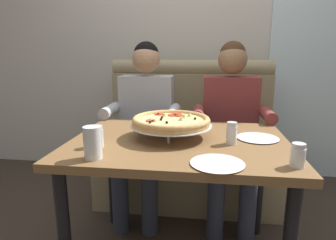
{
  "coord_description": "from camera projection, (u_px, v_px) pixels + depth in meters",
  "views": [
    {
      "loc": [
        0.13,
        -1.45,
        1.19
      ],
      "look_at": [
        -0.06,
        0.01,
        0.85
      ],
      "focal_mm": 30.93,
      "sensor_mm": 36.0,
      "label": 1
    }
  ],
  "objects": [
    {
      "name": "plate_near_right",
      "position": [
        258.0,
        137.0,
        1.54
      ],
      "size": [
        0.22,
        0.22,
        0.02
      ],
      "color": "white",
      "rests_on": "dining_table"
    },
    {
      "name": "booth_bench",
      "position": [
        188.0,
        148.0,
        2.46
      ],
      "size": [
        1.41,
        0.78,
        1.13
      ],
      "color": "#998966",
      "rests_on": "ground_plane"
    },
    {
      "name": "shaker_oregano",
      "position": [
        231.0,
        135.0,
        1.44
      ],
      "size": [
        0.05,
        0.05,
        0.11
      ],
      "color": "white",
      "rests_on": "dining_table"
    },
    {
      "name": "plate_near_left",
      "position": [
        217.0,
        162.0,
        1.18
      ],
      "size": [
        0.23,
        0.23,
        0.02
      ],
      "color": "white",
      "rests_on": "dining_table"
    },
    {
      "name": "drinking_glass",
      "position": [
        93.0,
        145.0,
        1.24
      ],
      "size": [
        0.08,
        0.08,
        0.14
      ],
      "color": "silver",
      "rests_on": "dining_table"
    },
    {
      "name": "back_wall_with_window",
      "position": [
        194.0,
        30.0,
        2.78
      ],
      "size": [
        6.0,
        0.12,
        2.8
      ],
      "primitive_type": "cube",
      "color": "beige",
      "rests_on": "ground_plane"
    },
    {
      "name": "pizza",
      "position": [
        171.0,
        121.0,
        1.55
      ],
      "size": [
        0.44,
        0.44,
        0.12
      ],
      "color": "silver",
      "rests_on": "dining_table"
    },
    {
      "name": "window_panel",
      "position": [
        336.0,
        28.0,
        2.55
      ],
      "size": [
        1.1,
        0.02,
        2.8
      ],
      "primitive_type": "cube",
      "color": "white",
      "rests_on": "ground_plane"
    },
    {
      "name": "dining_table",
      "position": [
        179.0,
        157.0,
        1.55
      ],
      "size": [
        1.13,
        0.84,
        0.75
      ],
      "color": "brown",
      "rests_on": "ground_plane"
    },
    {
      "name": "diner_right",
      "position": [
        231.0,
        121.0,
        2.09
      ],
      "size": [
        0.54,
        0.64,
        1.27
      ],
      "color": "#2D3342",
      "rests_on": "ground_plane"
    },
    {
      "name": "shaker_pepper_flakes",
      "position": [
        98.0,
        138.0,
        1.4
      ],
      "size": [
        0.06,
        0.06,
        0.11
      ],
      "color": "white",
      "rests_on": "dining_table"
    },
    {
      "name": "patio_chair",
      "position": [
        302.0,
        109.0,
        3.5
      ],
      "size": [
        0.43,
        0.43,
        0.86
      ],
      "color": "black",
      "rests_on": "ground_plane"
    },
    {
      "name": "shaker_parmesan",
      "position": [
        298.0,
        157.0,
        1.15
      ],
      "size": [
        0.06,
        0.06,
        0.1
      ],
      "color": "white",
      "rests_on": "dining_table"
    },
    {
      "name": "diner_left",
      "position": [
        145.0,
        118.0,
        2.17
      ],
      "size": [
        0.54,
        0.64,
        1.27
      ],
      "color": "#2D3342",
      "rests_on": "ground_plane"
    }
  ]
}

